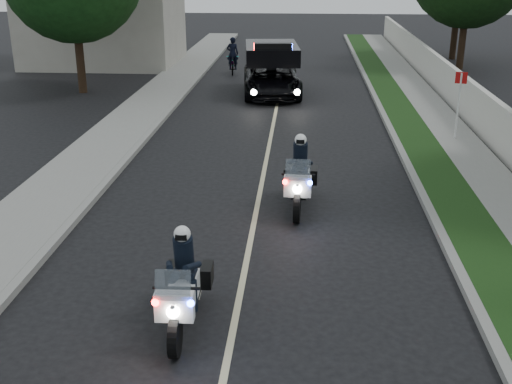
# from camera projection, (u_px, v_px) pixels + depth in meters

# --- Properties ---
(ground) EXTENTS (120.00, 120.00, 0.00)m
(ground) POSITION_uv_depth(u_px,v_px,m) (235.00, 319.00, 10.64)
(ground) COLOR black
(ground) RESTS_ON ground
(curb_right) EXTENTS (0.20, 60.00, 0.15)m
(curb_right) POSITION_uv_depth(u_px,v_px,m) (400.00, 150.00, 19.67)
(curb_right) COLOR gray
(curb_right) RESTS_ON ground
(grass_verge) EXTENTS (1.20, 60.00, 0.16)m
(grass_verge) POSITION_uv_depth(u_px,v_px,m) (423.00, 150.00, 19.62)
(grass_verge) COLOR #193814
(grass_verge) RESTS_ON ground
(sidewalk_right) EXTENTS (1.40, 60.00, 0.16)m
(sidewalk_right) POSITION_uv_depth(u_px,v_px,m) (466.00, 151.00, 19.53)
(sidewalk_right) COLOR gray
(sidewalk_right) RESTS_ON ground
(property_wall) EXTENTS (0.22, 60.00, 1.50)m
(property_wall) POSITION_uv_depth(u_px,v_px,m) (502.00, 130.00, 19.23)
(property_wall) COLOR beige
(property_wall) RESTS_ON ground
(curb_left) EXTENTS (0.20, 60.00, 0.15)m
(curb_left) POSITION_uv_depth(u_px,v_px,m) (141.00, 144.00, 20.24)
(curb_left) COLOR gray
(curb_left) RESTS_ON ground
(sidewalk_left) EXTENTS (2.00, 60.00, 0.16)m
(sidewalk_left) POSITION_uv_depth(u_px,v_px,m) (107.00, 143.00, 20.32)
(sidewalk_left) COLOR gray
(sidewalk_left) RESTS_ON ground
(lane_marking) EXTENTS (0.12, 50.00, 0.01)m
(lane_marking) POSITION_uv_depth(u_px,v_px,m) (268.00, 149.00, 19.98)
(lane_marking) COLOR #BFB78C
(lane_marking) RESTS_ON ground
(police_moto_left) EXTENTS (0.76, 2.04, 1.72)m
(police_moto_left) POSITION_uv_depth(u_px,v_px,m) (185.00, 324.00, 10.49)
(police_moto_left) COLOR silver
(police_moto_left) RESTS_ON ground
(police_moto_right) EXTENTS (0.83, 2.16, 1.81)m
(police_moto_right) POSITION_uv_depth(u_px,v_px,m) (299.00, 208.00, 15.35)
(police_moto_right) COLOR silver
(police_moto_right) RESTS_ON ground
(police_suv) EXTENTS (2.88, 5.38, 2.51)m
(police_suv) POSITION_uv_depth(u_px,v_px,m) (272.00, 95.00, 27.75)
(police_suv) COLOR black
(police_suv) RESTS_ON ground
(bicycle) EXTENTS (0.84, 1.91, 0.97)m
(bicycle) POSITION_uv_depth(u_px,v_px,m) (233.00, 73.00, 32.79)
(bicycle) COLOR black
(bicycle) RESTS_ON ground
(cyclist) EXTENTS (0.62, 0.44, 1.65)m
(cyclist) POSITION_uv_depth(u_px,v_px,m) (233.00, 73.00, 32.79)
(cyclist) COLOR black
(cyclist) RESTS_ON ground
(sign_post) EXTENTS (0.45, 0.45, 2.38)m
(sign_post) POSITION_uv_depth(u_px,v_px,m) (454.00, 143.00, 20.65)
(sign_post) COLOR #A90C1B
(sign_post) RESTS_ON ground
(tree_right_d) EXTENTS (6.97, 6.97, 9.79)m
(tree_right_d) POSITION_uv_depth(u_px,v_px,m) (459.00, 69.00, 34.03)
(tree_right_d) COLOR #153511
(tree_right_d) RESTS_ON ground
(tree_right_e) EXTENTS (6.78, 6.78, 9.25)m
(tree_right_e) POSITION_uv_depth(u_px,v_px,m) (452.00, 59.00, 37.34)
(tree_right_e) COLOR #153510
(tree_right_e) RESTS_ON ground
(tree_left_near) EXTENTS (7.87, 7.87, 9.98)m
(tree_left_near) POSITION_uv_depth(u_px,v_px,m) (83.00, 92.00, 28.24)
(tree_left_near) COLOR #164115
(tree_left_near) RESTS_ON ground
(tree_left_far) EXTENTS (5.72, 5.72, 8.73)m
(tree_left_far) POSITION_uv_depth(u_px,v_px,m) (118.00, 59.00, 37.27)
(tree_left_far) COLOR black
(tree_left_far) RESTS_ON ground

